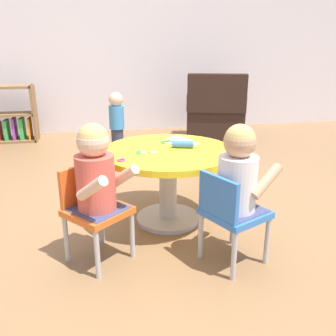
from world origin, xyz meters
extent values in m
plane|color=olive|center=(0.00, 0.00, 0.00)|extent=(10.00, 10.00, 0.00)
cube|color=silver|center=(0.00, 3.00, 1.40)|extent=(8.00, 0.12, 2.80)
cylinder|color=silver|center=(0.00, 0.00, 0.01)|extent=(0.44, 0.44, 0.03)
cylinder|color=silver|center=(0.00, 0.00, 0.24)|extent=(0.12, 0.12, 0.47)
cylinder|color=yellow|center=(0.00, 0.00, 0.49)|extent=(0.88, 0.88, 0.04)
cylinder|color=#B7B7BC|center=(-0.49, -0.59, 0.14)|extent=(0.03, 0.03, 0.28)
cylinder|color=#B7B7BC|center=(-0.29, -0.42, 0.14)|extent=(0.03, 0.03, 0.28)
cylinder|color=#B7B7BC|center=(-0.66, -0.39, 0.14)|extent=(0.03, 0.03, 0.28)
cylinder|color=#B7B7BC|center=(-0.46, -0.22, 0.14)|extent=(0.03, 0.03, 0.28)
cube|color=orange|center=(-0.47, -0.40, 0.30)|extent=(0.42, 0.42, 0.04)
cube|color=orange|center=(-0.56, -0.30, 0.43)|extent=(0.22, 0.19, 0.22)
cube|color=#3F4772|center=(-0.47, -0.40, 0.30)|extent=(0.38, 0.38, 0.04)
cylinder|color=#D8594C|center=(-0.47, -0.40, 0.47)|extent=(0.21, 0.21, 0.30)
sphere|color=beige|center=(-0.47, -0.40, 0.70)|extent=(0.17, 0.17, 0.17)
sphere|color=tan|center=(-0.47, -0.40, 0.71)|extent=(0.16, 0.16, 0.16)
cylinder|color=beige|center=(-0.49, -0.55, 0.49)|extent=(0.18, 0.20, 0.17)
cylinder|color=beige|center=(-0.33, -0.41, 0.49)|extent=(0.18, 0.20, 0.17)
cylinder|color=#B7B7BC|center=(0.44, -0.63, 0.14)|extent=(0.03, 0.03, 0.28)
cylinder|color=#B7B7BC|center=(0.33, -0.39, 0.14)|extent=(0.03, 0.03, 0.28)
cylinder|color=#B7B7BC|center=(0.20, -0.74, 0.14)|extent=(0.03, 0.03, 0.28)
cylinder|color=#B7B7BC|center=(0.09, -0.50, 0.14)|extent=(0.03, 0.03, 0.28)
cube|color=blue|center=(0.26, -0.56, 0.30)|extent=(0.40, 0.40, 0.04)
cube|color=blue|center=(0.14, -0.62, 0.43)|extent=(0.14, 0.25, 0.22)
cube|color=#3F4772|center=(0.26, -0.56, 0.30)|extent=(0.36, 0.35, 0.04)
cylinder|color=white|center=(0.26, -0.56, 0.47)|extent=(0.21, 0.21, 0.30)
sphere|color=tan|center=(0.26, -0.56, 0.70)|extent=(0.17, 0.17, 0.17)
sphere|color=tan|center=(0.26, -0.56, 0.71)|extent=(0.16, 0.16, 0.16)
cylinder|color=tan|center=(0.40, -0.62, 0.49)|extent=(0.22, 0.14, 0.17)
cylinder|color=tan|center=(0.31, -0.42, 0.49)|extent=(0.22, 0.14, 0.17)
cube|color=olive|center=(-1.22, 2.55, 0.35)|extent=(0.03, 0.28, 0.70)
cube|color=olive|center=(-1.67, 2.55, 0.01)|extent=(0.90, 0.28, 0.03)
cube|color=green|center=(-1.58, 2.55, 0.15)|extent=(0.04, 0.20, 0.25)
cube|color=purple|center=(-1.49, 2.55, 0.17)|extent=(0.03, 0.20, 0.27)
cube|color=green|center=(-1.39, 2.55, 0.16)|extent=(0.05, 0.20, 0.27)
cube|color=orange|center=(-1.30, 2.55, 0.16)|extent=(0.03, 0.20, 0.26)
cube|color=black|center=(1.06, 2.20, 0.20)|extent=(0.88, 0.88, 0.40)
cube|color=black|center=(0.97, 1.92, 0.62)|extent=(0.72, 0.36, 0.45)
cube|color=black|center=(1.35, 2.11, 0.50)|extent=(0.29, 0.60, 0.20)
cube|color=black|center=(0.77, 2.29, 0.50)|extent=(0.29, 0.60, 0.20)
cylinder|color=#33384C|center=(-0.23, 1.86, 0.13)|extent=(0.14, 0.14, 0.26)
cylinder|color=#3F8CCC|center=(-0.23, 1.86, 0.39)|extent=(0.17, 0.17, 0.26)
sphere|color=beige|center=(-0.23, 1.86, 0.59)|extent=(0.16, 0.16, 0.16)
cylinder|color=#3F72CC|center=(0.11, 0.02, 0.54)|extent=(0.15, 0.09, 0.05)
cylinder|color=white|center=(0.02, 0.05, 0.54)|extent=(0.05, 0.03, 0.02)
cylinder|color=white|center=(0.20, 0.00, 0.54)|extent=(0.05, 0.03, 0.02)
cube|color=silver|center=(-0.14, -0.05, 0.52)|extent=(0.11, 0.02, 0.01)
cube|color=silver|center=(-0.14, -0.05, 0.52)|extent=(0.11, 0.05, 0.01)
torus|color=green|center=(-0.20, -0.06, 0.52)|extent=(0.04, 0.04, 0.01)
torus|color=green|center=(-0.19, -0.02, 0.52)|extent=(0.04, 0.04, 0.01)
cylinder|color=#8CCCF2|center=(0.11, 0.22, 0.52)|extent=(0.15, 0.15, 0.01)
cylinder|color=#F2CC72|center=(0.15, 0.15, 0.52)|extent=(0.11, 0.11, 0.02)
torus|color=#D83FA5|center=(-0.32, -0.19, 0.52)|extent=(0.05, 0.05, 0.01)
torus|color=#4CB259|center=(0.01, 0.18, 0.52)|extent=(0.06, 0.06, 0.01)
camera|label=1|loc=(-0.44, -2.25, 1.16)|focal=38.64mm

